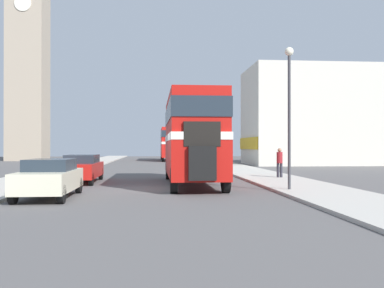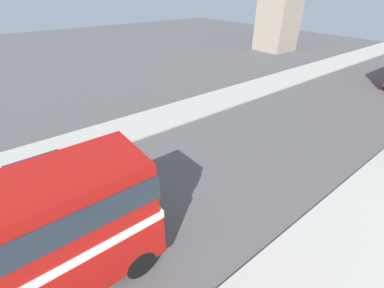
{
  "view_description": "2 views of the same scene",
  "coord_description": "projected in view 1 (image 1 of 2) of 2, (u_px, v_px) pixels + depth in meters",
  "views": [
    {
      "loc": [
        0.12,
        -18.77,
        1.9
      ],
      "look_at": [
        1.91,
        2.1,
        2.0
      ],
      "focal_mm": 40.0,
      "sensor_mm": 36.0,
      "label": 1
    },
    {
      "loc": [
        8.08,
        3.93,
        8.33
      ],
      "look_at": [
        0.0,
        10.23,
        2.0
      ],
      "focal_mm": 24.0,
      "sensor_mm": 36.0,
      "label": 2
    }
  ],
  "objects": [
    {
      "name": "car_parked_near",
      "position": [
        50.0,
        178.0,
        15.58
      ],
      "size": [
        1.75,
        4.06,
        1.42
      ],
      "color": "beige",
      "rests_on": "ground_plane"
    },
    {
      "name": "sidewalk_right",
      "position": [
        303.0,
        187.0,
        19.26
      ],
      "size": [
        3.5,
        120.0,
        0.12
      ],
      "color": "#B7B2A8",
      "rests_on": "ground_plane"
    },
    {
      "name": "shop_building_block",
      "position": [
        333.0,
        117.0,
        44.19
      ],
      "size": [
        17.89,
        8.24,
        9.85
      ],
      "color": "beige",
      "rests_on": "ground_plane"
    },
    {
      "name": "double_decker_bus",
      "position": [
        192.0,
        133.0,
        20.93
      ],
      "size": [
        2.41,
        9.39,
        4.26
      ],
      "color": "#B2140F",
      "rests_on": "ground_plane"
    },
    {
      "name": "church_tower",
      "position": [
        28.0,
        22.0,
        56.07
      ],
      "size": [
        4.85,
        4.85,
        35.63
      ],
      "color": "tan",
      "rests_on": "ground_plane"
    },
    {
      "name": "street_lamp",
      "position": [
        289.0,
        96.0,
        17.61
      ],
      "size": [
        0.36,
        0.36,
        5.86
      ],
      "color": "#38383D",
      "rests_on": "sidewalk_right"
    },
    {
      "name": "ground_plane",
      "position": [
        153.0,
        189.0,
        18.68
      ],
      "size": [
        120.0,
        120.0,
        0.0
      ],
      "primitive_type": "plane",
      "color": "#565454"
    },
    {
      "name": "bus_distant",
      "position": [
        170.0,
        142.0,
        55.55
      ],
      "size": [
        2.43,
        10.55,
        4.17
      ],
      "color": "red",
      "rests_on": "ground_plane"
    },
    {
      "name": "car_parked_mid",
      "position": [
        82.0,
        168.0,
        22.26
      ],
      "size": [
        1.71,
        4.58,
        1.44
      ],
      "color": "red",
      "rests_on": "ground_plane"
    },
    {
      "name": "pedestrian_walking",
      "position": [
        280.0,
        161.0,
        24.27
      ],
      "size": [
        0.33,
        0.33,
        1.66
      ],
      "color": "#282833",
      "rests_on": "sidewalk_right"
    }
  ]
}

